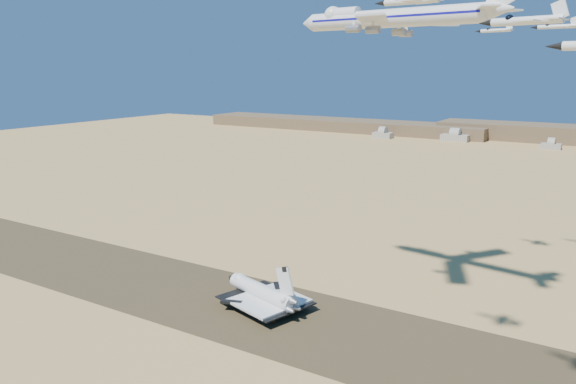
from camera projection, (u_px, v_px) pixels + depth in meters
The scene contains 12 objects.
ground at pixel (243, 307), 194.74m from camera, with size 1200.00×1200.00×0.00m, color tan.
runway at pixel (243, 307), 194.73m from camera, with size 600.00×50.00×0.06m, color #483B24.
hangars at pixel (450, 137), 624.18m from camera, with size 200.50×29.50×30.00m.
shuttle at pixel (262, 293), 194.29m from camera, with size 37.33×29.28×18.23m.
carrier_747 at pixel (386, 18), 174.24m from camera, with size 72.16×55.20×17.91m.
crew_a at pixel (274, 319), 183.12m from camera, with size 0.68×0.45×1.87m, color #D6650C.
crew_b at pixel (262, 318), 183.97m from camera, with size 0.81×0.47×1.67m, color #D6650C.
crew_c at pixel (265, 316), 185.42m from camera, with size 1.03×0.53×1.75m, color #D6650C.
chase_jet_a at pixel (410, 1), 119.06m from camera, with size 15.67×8.58×3.91m.
chase_jet_b at pixel (525, 21), 96.20m from camera, with size 15.42×8.91×3.92m.
chase_jet_e at pixel (495, 30), 201.22m from camera, with size 13.86×7.97×3.51m.
chase_jet_f at pixel (556, 26), 200.28m from camera, with size 16.31×8.89×4.06m.
Camera 1 is at (108.19, -146.31, 81.60)m, focal length 35.00 mm.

